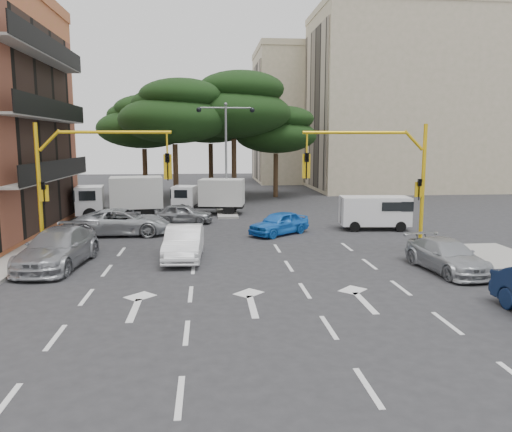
{
  "coord_description": "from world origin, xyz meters",
  "views": [
    {
      "loc": [
        -1.37,
        -20.23,
        5.25
      ],
      "look_at": [
        0.97,
        3.69,
        1.6
      ],
      "focal_mm": 35.0,
      "sensor_mm": 36.0,
      "label": 1
    }
  ],
  "objects_px": {
    "signal_mast_left": "(81,172)",
    "box_truck_a": "(121,198)",
    "car_white_hatch": "(184,243)",
    "car_silver_cross_a": "(123,222)",
    "car_silver_parked": "(447,256)",
    "signal_mast_right": "(386,170)",
    "street_lamp_center": "(226,138)",
    "car_silver_cross_b": "(184,214)",
    "box_truck_b": "(209,197)",
    "van_white": "(375,213)",
    "car_blue_compact": "(279,223)",
    "car_silver_wagon": "(58,248)"
  },
  "relations": [
    {
      "from": "box_truck_b",
      "to": "street_lamp_center",
      "type": "bearing_deg",
      "value": -58.71
    },
    {
      "from": "car_blue_compact",
      "to": "car_silver_cross_b",
      "type": "height_order",
      "value": "car_blue_compact"
    },
    {
      "from": "car_white_hatch",
      "to": "box_truck_a",
      "type": "relative_size",
      "value": 0.78
    },
    {
      "from": "car_silver_wagon",
      "to": "car_white_hatch",
      "type": "bearing_deg",
      "value": 15.62
    },
    {
      "from": "box_truck_b",
      "to": "car_silver_parked",
      "type": "bearing_deg",
      "value": -141.14
    },
    {
      "from": "signal_mast_right",
      "to": "car_silver_wagon",
      "type": "bearing_deg",
      "value": -175.62
    },
    {
      "from": "street_lamp_center",
      "to": "car_blue_compact",
      "type": "relative_size",
      "value": 2.03
    },
    {
      "from": "car_silver_wagon",
      "to": "box_truck_a",
      "type": "xyz_separation_m",
      "value": [
        0.44,
        13.12,
        0.62
      ]
    },
    {
      "from": "street_lamp_center",
      "to": "box_truck_b",
      "type": "xyz_separation_m",
      "value": [
        -1.26,
        -0.5,
        -4.16
      ]
    },
    {
      "from": "car_blue_compact",
      "to": "signal_mast_left",
      "type": "bearing_deg",
      "value": -100.11
    },
    {
      "from": "signal_mast_left",
      "to": "box_truck_a",
      "type": "distance_m",
      "value": 12.27
    },
    {
      "from": "signal_mast_left",
      "to": "box_truck_a",
      "type": "xyz_separation_m",
      "value": [
        -0.4,
        12.01,
        -2.48
      ]
    },
    {
      "from": "car_silver_wagon",
      "to": "car_silver_parked",
      "type": "bearing_deg",
      "value": -2.32
    },
    {
      "from": "signal_mast_left",
      "to": "car_silver_cross_a",
      "type": "height_order",
      "value": "signal_mast_left"
    },
    {
      "from": "signal_mast_left",
      "to": "street_lamp_center",
      "type": "bearing_deg",
      "value": 64.09
    },
    {
      "from": "car_silver_cross_b",
      "to": "street_lamp_center",
      "type": "bearing_deg",
      "value": -23.68
    },
    {
      "from": "signal_mast_left",
      "to": "box_truck_a",
      "type": "height_order",
      "value": "signal_mast_left"
    },
    {
      "from": "signal_mast_left",
      "to": "car_white_hatch",
      "type": "height_order",
      "value": "signal_mast_left"
    },
    {
      "from": "car_silver_parked",
      "to": "box_truck_a",
      "type": "xyz_separation_m",
      "value": [
        -15.43,
        15.43,
        0.77
      ]
    },
    {
      "from": "car_silver_cross_a",
      "to": "car_silver_cross_b",
      "type": "distance_m",
      "value": 4.86
    },
    {
      "from": "van_white",
      "to": "street_lamp_center",
      "type": "bearing_deg",
      "value": -127.02
    },
    {
      "from": "car_blue_compact",
      "to": "box_truck_a",
      "type": "bearing_deg",
      "value": -163.68
    },
    {
      "from": "box_truck_a",
      "to": "box_truck_b",
      "type": "relative_size",
      "value": 1.12
    },
    {
      "from": "car_silver_cross_a",
      "to": "box_truck_a",
      "type": "relative_size",
      "value": 0.92
    },
    {
      "from": "car_blue_compact",
      "to": "box_truck_b",
      "type": "xyz_separation_m",
      "value": [
        -3.88,
        8.35,
        0.61
      ]
    },
    {
      "from": "signal_mast_left",
      "to": "van_white",
      "type": "height_order",
      "value": "signal_mast_left"
    },
    {
      "from": "street_lamp_center",
      "to": "signal_mast_right",
      "type": "bearing_deg",
      "value": -64.09
    },
    {
      "from": "car_blue_compact",
      "to": "box_truck_a",
      "type": "relative_size",
      "value": 0.67
    },
    {
      "from": "signal_mast_left",
      "to": "car_silver_parked",
      "type": "distance_m",
      "value": 15.75
    },
    {
      "from": "car_silver_parked",
      "to": "car_silver_cross_b",
      "type": "bearing_deg",
      "value": 124.13
    },
    {
      "from": "car_white_hatch",
      "to": "street_lamp_center",
      "type": "bearing_deg",
      "value": 82.55
    },
    {
      "from": "car_silver_cross_b",
      "to": "car_blue_compact",
      "type": "bearing_deg",
      "value": -119.13
    },
    {
      "from": "street_lamp_center",
      "to": "box_truck_b",
      "type": "distance_m",
      "value": 4.38
    },
    {
      "from": "signal_mast_right",
      "to": "car_silver_wagon",
      "type": "distance_m",
      "value": 14.82
    },
    {
      "from": "car_silver_cross_a",
      "to": "car_silver_wagon",
      "type": "bearing_deg",
      "value": 168.68
    },
    {
      "from": "signal_mast_left",
      "to": "car_silver_cross_b",
      "type": "bearing_deg",
      "value": 67.79
    },
    {
      "from": "car_blue_compact",
      "to": "car_silver_wagon",
      "type": "relative_size",
      "value": 0.7
    },
    {
      "from": "car_blue_compact",
      "to": "box_truck_b",
      "type": "height_order",
      "value": "box_truck_b"
    },
    {
      "from": "signal_mast_right",
      "to": "street_lamp_center",
      "type": "bearing_deg",
      "value": 115.91
    },
    {
      "from": "car_white_hatch",
      "to": "car_silver_parked",
      "type": "distance_m",
      "value": 11.14
    },
    {
      "from": "box_truck_a",
      "to": "car_blue_compact",
      "type": "bearing_deg",
      "value": -132.61
    },
    {
      "from": "car_white_hatch",
      "to": "car_silver_wagon",
      "type": "bearing_deg",
      "value": -168.03
    },
    {
      "from": "car_white_hatch",
      "to": "car_silver_parked",
      "type": "xyz_separation_m",
      "value": [
        10.67,
        -3.19,
        -0.09
      ]
    },
    {
      "from": "van_white",
      "to": "car_silver_wagon",
      "type": "bearing_deg",
      "value": -60.13
    },
    {
      "from": "signal_mast_left",
      "to": "car_blue_compact",
      "type": "distance_m",
      "value": 11.22
    },
    {
      "from": "car_white_hatch",
      "to": "car_blue_compact",
      "type": "height_order",
      "value": "car_white_hatch"
    },
    {
      "from": "car_silver_wagon",
      "to": "car_silver_cross_b",
      "type": "relative_size",
      "value": 1.48
    },
    {
      "from": "signal_mast_right",
      "to": "car_silver_cross_b",
      "type": "bearing_deg",
      "value": 135.43
    },
    {
      "from": "signal_mast_right",
      "to": "signal_mast_left",
      "type": "relative_size",
      "value": 1.0
    },
    {
      "from": "signal_mast_left",
      "to": "car_silver_cross_a",
      "type": "xyz_separation_m",
      "value": [
        0.7,
        5.91,
        -3.15
      ]
    }
  ]
}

